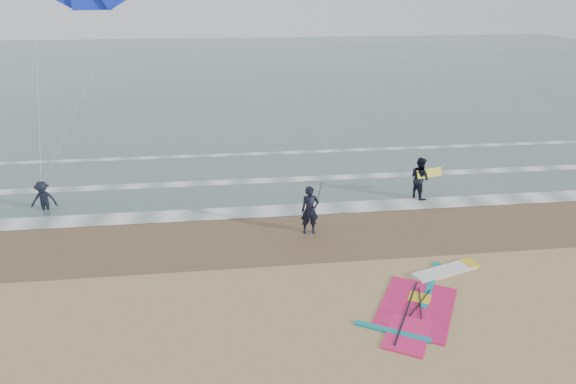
{
  "coord_description": "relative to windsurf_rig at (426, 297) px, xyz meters",
  "views": [
    {
      "loc": [
        -3.78,
        -12.25,
        9.24
      ],
      "look_at": [
        -1.64,
        5.0,
        2.2
      ],
      "focal_mm": 32.0,
      "sensor_mm": 36.0,
      "label": 1
    }
  ],
  "objects": [
    {
      "name": "ground",
      "position": [
        -2.28,
        -0.93,
        -0.03
      ],
      "size": [
        120.0,
        120.0,
        0.0
      ],
      "primitive_type": "plane",
      "color": "tan",
      "rests_on": "ground"
    },
    {
      "name": "sea_water",
      "position": [
        -2.28,
        47.07,
        -0.02
      ],
      "size": [
        120.0,
        80.0,
        0.02
      ],
      "primitive_type": "cube",
      "color": "#47605E",
      "rests_on": "ground"
    },
    {
      "name": "wet_sand_band",
      "position": [
        -2.28,
        5.07,
        -0.03
      ],
      "size": [
        120.0,
        5.0,
        0.01
      ],
      "primitive_type": "cube",
      "color": "brown",
      "rests_on": "ground"
    },
    {
      "name": "foam_waterline",
      "position": [
        -2.28,
        9.51,
        -0.0
      ],
      "size": [
        120.0,
        9.15,
        0.02
      ],
      "color": "white",
      "rests_on": "ground"
    },
    {
      "name": "windsurf_rig",
      "position": [
        0.0,
        0.0,
        0.0
      ],
      "size": [
        5.17,
        4.9,
        0.12
      ],
      "color": "white",
      "rests_on": "ground"
    },
    {
      "name": "person_standing",
      "position": [
        -2.93,
        5.05,
        0.95
      ],
      "size": [
        0.73,
        0.49,
        1.97
      ],
      "primitive_type": "imported",
      "rotation": [
        0.0,
        0.0,
        0.02
      ],
      "color": "black",
      "rests_on": "ground"
    },
    {
      "name": "person_walking",
      "position": [
        2.68,
        8.01,
        0.95
      ],
      "size": [
        1.08,
        1.18,
        1.97
      ],
      "primitive_type": "imported",
      "rotation": [
        0.0,
        0.0,
        2.0
      ],
      "color": "black",
      "rests_on": "ground"
    },
    {
      "name": "person_wading",
      "position": [
        -14.12,
        8.6,
        0.83
      ],
      "size": [
        1.11,
        0.64,
        1.72
      ],
      "primitive_type": "imported",
      "rotation": [
        0.0,
        0.0,
        0.0
      ],
      "color": "black",
      "rests_on": "ground"
    },
    {
      "name": "held_pole",
      "position": [
        -2.63,
        5.05,
        1.41
      ],
      "size": [
        0.17,
        0.86,
        1.82
      ],
      "color": "black",
      "rests_on": "ground"
    },
    {
      "name": "carried_kiteboard",
      "position": [
        3.08,
        7.91,
        1.21
      ],
      "size": [
        1.3,
        0.51,
        0.39
      ],
      "color": "yellow",
      "rests_on": "ground"
    }
  ]
}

